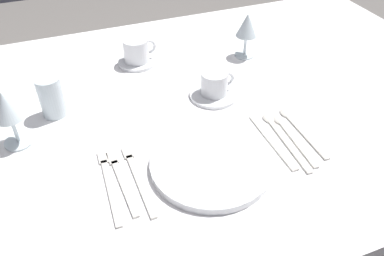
# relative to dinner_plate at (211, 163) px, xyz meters

# --- Properties ---
(ground_plane) EXTENTS (6.00, 6.00, 0.00)m
(ground_plane) POSITION_rel_dinner_plate_xyz_m (0.03, 0.24, -0.75)
(ground_plane) COLOR slate
(dining_table) EXTENTS (1.80, 1.11, 0.74)m
(dining_table) POSITION_rel_dinner_plate_xyz_m (0.03, 0.24, -0.09)
(dining_table) COLOR white
(dining_table) RESTS_ON ground
(dinner_plate) EXTENTS (0.28, 0.28, 0.02)m
(dinner_plate) POSITION_rel_dinner_plate_xyz_m (0.00, 0.00, 0.00)
(dinner_plate) COLOR white
(dinner_plate) RESTS_ON dining_table
(fork_outer) EXTENTS (0.02, 0.22, 0.00)m
(fork_outer) POSITION_rel_dinner_plate_xyz_m (-0.17, 0.03, -0.01)
(fork_outer) COLOR beige
(fork_outer) RESTS_ON dining_table
(fork_inner) EXTENTS (0.03, 0.20, 0.00)m
(fork_inner) POSITION_rel_dinner_plate_xyz_m (-0.20, 0.03, -0.01)
(fork_inner) COLOR beige
(fork_inner) RESTS_ON dining_table
(fork_salad) EXTENTS (0.03, 0.23, 0.00)m
(fork_salad) POSITION_rel_dinner_plate_xyz_m (-0.23, 0.03, -0.01)
(fork_salad) COLOR beige
(fork_salad) RESTS_ON dining_table
(dinner_knife) EXTENTS (0.02, 0.21, 0.00)m
(dinner_knife) POSITION_rel_dinner_plate_xyz_m (0.17, 0.02, -0.01)
(dinner_knife) COLOR beige
(dinner_knife) RESTS_ON dining_table
(spoon_soup) EXTENTS (0.03, 0.23, 0.01)m
(spoon_soup) POSITION_rel_dinner_plate_xyz_m (0.20, 0.04, -0.01)
(spoon_soup) COLOR beige
(spoon_soup) RESTS_ON dining_table
(spoon_dessert) EXTENTS (0.03, 0.20, 0.01)m
(spoon_dessert) POSITION_rel_dinner_plate_xyz_m (0.23, 0.03, -0.01)
(spoon_dessert) COLOR beige
(spoon_dessert) RESTS_ON dining_table
(spoon_tea) EXTENTS (0.03, 0.21, 0.01)m
(spoon_tea) POSITION_rel_dinner_plate_xyz_m (0.26, 0.05, -0.01)
(spoon_tea) COLOR beige
(spoon_tea) RESTS_ON dining_table
(saucer_left) EXTENTS (0.12, 0.12, 0.01)m
(saucer_left) POSITION_rel_dinner_plate_xyz_m (-0.04, 0.51, -0.00)
(saucer_left) COLOR white
(saucer_left) RESTS_ON dining_table
(coffee_cup_left) EXTENTS (0.10, 0.08, 0.07)m
(coffee_cup_left) POSITION_rel_dinner_plate_xyz_m (-0.04, 0.51, 0.04)
(coffee_cup_left) COLOR white
(coffee_cup_left) RESTS_ON saucer_left
(saucer_right) EXTENTS (0.14, 0.14, 0.01)m
(saucer_right) POSITION_rel_dinner_plate_xyz_m (0.12, 0.25, -0.00)
(saucer_right) COLOR white
(saucer_right) RESTS_ON dining_table
(coffee_cup_right) EXTENTS (0.10, 0.07, 0.07)m
(coffee_cup_right) POSITION_rel_dinner_plate_xyz_m (0.12, 0.25, 0.03)
(coffee_cup_right) COLOR white
(coffee_cup_right) RESTS_ON saucer_right
(wine_glass_left) EXTENTS (0.07, 0.07, 0.15)m
(wine_glass_left) POSITION_rel_dinner_plate_xyz_m (-0.40, 0.25, 0.09)
(wine_glass_left) COLOR silver
(wine_glass_left) RESTS_ON dining_table
(wine_glass_right) EXTENTS (0.07, 0.07, 0.14)m
(wine_glass_right) POSITION_rel_dinner_plate_xyz_m (0.30, 0.43, 0.09)
(wine_glass_right) COLOR silver
(wine_glass_right) RESTS_ON dining_table
(drink_tumbler) EXTENTS (0.06, 0.06, 0.11)m
(drink_tumbler) POSITION_rel_dinner_plate_xyz_m (-0.31, 0.33, 0.04)
(drink_tumbler) COLOR silver
(drink_tumbler) RESTS_ON dining_table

